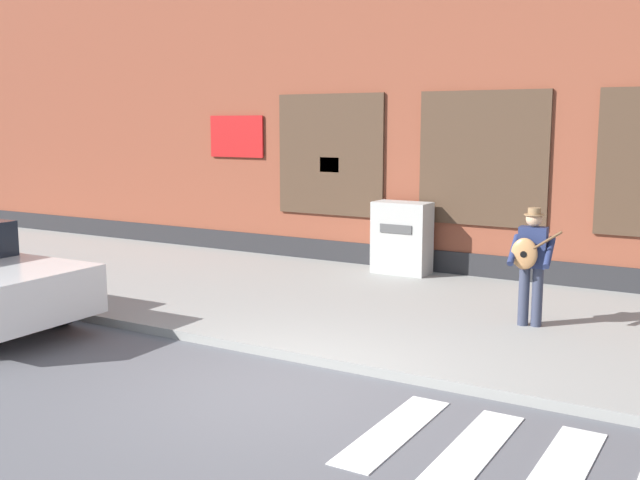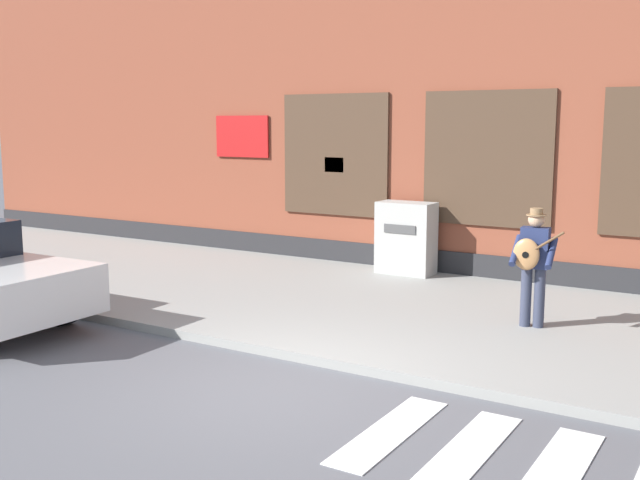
{
  "view_description": "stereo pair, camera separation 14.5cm",
  "coord_description": "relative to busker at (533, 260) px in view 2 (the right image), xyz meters",
  "views": [
    {
      "loc": [
        4.42,
        -6.68,
        2.96
      ],
      "look_at": [
        -0.25,
        1.19,
        1.52
      ],
      "focal_mm": 42.0,
      "sensor_mm": 36.0,
      "label": 1
    },
    {
      "loc": [
        4.54,
        -6.6,
        2.96
      ],
      "look_at": [
        -0.25,
        1.19,
        1.52
      ],
      "focal_mm": 42.0,
      "sensor_mm": 36.0,
      "label": 2
    }
  ],
  "objects": [
    {
      "name": "busker",
      "position": [
        0.0,
        0.0,
        0.0
      ],
      "size": [
        0.73,
        0.56,
        1.67
      ],
      "color": "#33384C",
      "rests_on": "sidewalk"
    },
    {
      "name": "building_backdrop",
      "position": [
        -1.73,
        4.97,
        2.54
      ],
      "size": [
        28.0,
        4.06,
        7.23
      ],
      "color": "brown",
      "rests_on": "ground"
    },
    {
      "name": "sidewalk",
      "position": [
        -1.73,
        0.12,
        -1.01
      ],
      "size": [
        28.0,
        5.69,
        0.13
      ],
      "color": "gray",
      "rests_on": "ground"
    },
    {
      "name": "ground_plane",
      "position": [
        -1.73,
        -3.61,
        -1.08
      ],
      "size": [
        160.0,
        160.0,
        0.0
      ],
      "primitive_type": "plane",
      "color": "#56565B"
    },
    {
      "name": "utility_box",
      "position": [
        -3.11,
        2.52,
        -0.27
      ],
      "size": [
        1.07,
        0.58,
        1.36
      ],
      "color": "#ADADA8",
      "rests_on": "sidewalk"
    }
  ]
}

